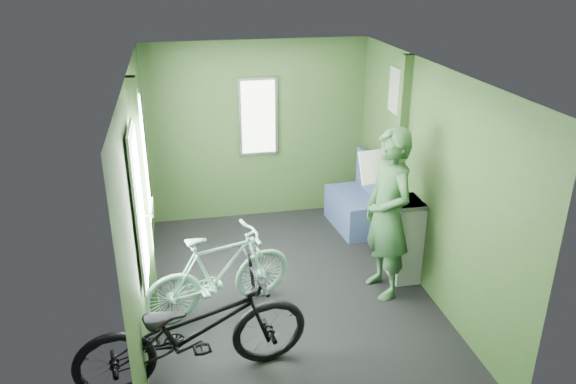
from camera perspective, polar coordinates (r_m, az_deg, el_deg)
name	(u,v)px	position (r m, az deg, el deg)	size (l,w,h in m)	color
room	(285,162)	(5.28, -0.26, 3.08)	(4.00, 4.02, 2.31)	black
bicycle_black	(198,379)	(4.94, -9.13, -18.25)	(0.66, 1.88, 0.99)	black
bicycle_mint	(221,312)	(5.66, -6.80, -12.05)	(0.43, 1.51, 0.91)	#87C8AE
passenger	(388,214)	(5.61, 10.09, -2.24)	(0.52, 0.74, 1.75)	#2A4E2B
waste_box	(405,239)	(6.08, 11.79, -4.74)	(0.27, 0.37, 0.91)	gray
bench_seat	(356,207)	(7.19, 6.95, -1.51)	(0.57, 0.92, 0.93)	navy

